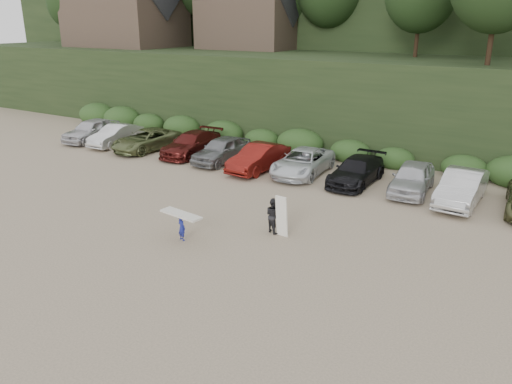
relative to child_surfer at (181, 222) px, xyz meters
The scene contains 4 objects.
ground 0.93m from the child_surfer, 69.40° to the left, with size 120.00×120.00×0.00m, color tan.
parked_cars 10.67m from the child_surfer, 78.25° to the left, with size 39.69×5.87×1.64m.
child_surfer is the anchor object (origin of this frame).
adult_surfer 3.85m from the child_surfer, 42.62° to the left, with size 1.22×0.82×1.79m.
Camera 1 is at (12.06, -14.77, 8.57)m, focal length 35.00 mm.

